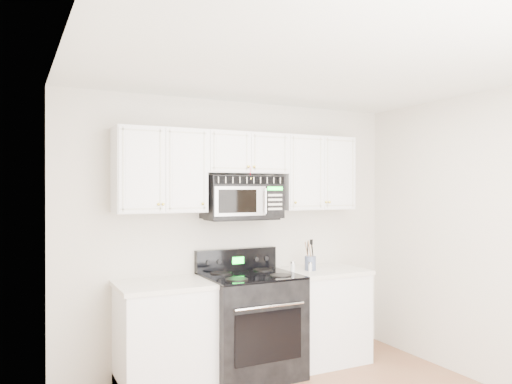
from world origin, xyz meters
TOP-DOWN VIEW (x-y plane):
  - room at (0.00, 0.00)m, footprint 3.51×3.51m
  - base_cabinet_left at (-0.80, 1.44)m, footprint 0.86×0.65m
  - base_cabinet_right at (0.80, 1.44)m, footprint 0.86×0.65m
  - range at (-0.01, 1.39)m, footprint 0.85×0.76m
  - upper_cabinets at (-0.00, 1.58)m, footprint 2.44×0.37m
  - microwave at (-0.02, 1.56)m, footprint 0.74×0.42m
  - utensil_crock at (0.67, 1.43)m, footprint 0.11×0.11m
  - shaker_salt at (0.45, 1.40)m, footprint 0.04×0.04m
  - shaker_pepper at (0.63, 1.37)m, footprint 0.04×0.04m

SIDE VIEW (x-z plane):
  - base_cabinet_left at x=-0.80m, z-range -0.03..0.89m
  - base_cabinet_right at x=0.80m, z-range -0.03..0.89m
  - range at x=-0.01m, z-range -0.09..1.06m
  - shaker_pepper at x=0.63m, z-range 0.92..1.01m
  - shaker_salt at x=0.45m, z-range 0.92..1.03m
  - utensil_crock at x=0.67m, z-range 0.85..1.15m
  - room at x=0.00m, z-range 0.00..2.60m
  - microwave at x=-0.02m, z-range 1.45..1.86m
  - upper_cabinets at x=0.00m, z-range 1.56..2.31m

